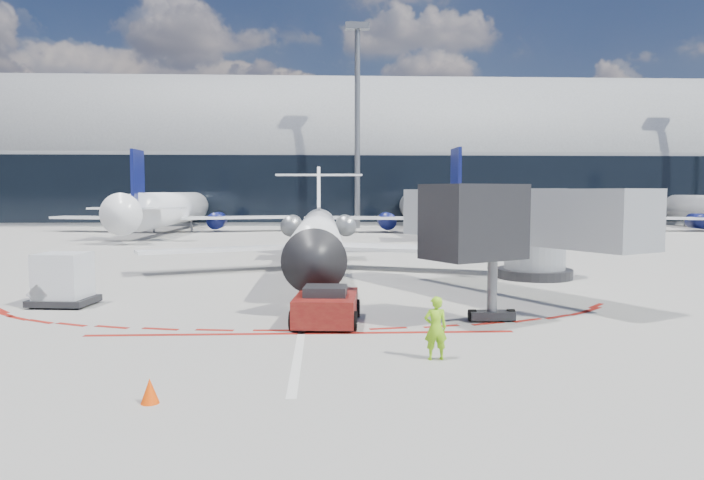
{
  "coord_description": "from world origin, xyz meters",
  "views": [
    {
      "loc": [
        0.75,
        -31.76,
        4.65
      ],
      "look_at": [
        2.15,
        -0.66,
        2.23
      ],
      "focal_mm": 32.0,
      "sensor_mm": 36.0,
      "label": 1
    }
  ],
  "objects_px": {
    "regional_jet": "(318,235)",
    "pushback_tug": "(326,306)",
    "ramp_worker": "(436,328)",
    "uld_container": "(63,280)"
  },
  "relations": [
    {
      "from": "regional_jet",
      "to": "ramp_worker",
      "type": "xyz_separation_m",
      "value": [
        3.43,
        -19.17,
        -1.25
      ]
    },
    {
      "from": "regional_jet",
      "to": "uld_container",
      "type": "bearing_deg",
      "value": -134.61
    },
    {
      "from": "uld_container",
      "to": "ramp_worker",
      "type": "bearing_deg",
      "value": -26.15
    },
    {
      "from": "regional_jet",
      "to": "pushback_tug",
      "type": "relative_size",
      "value": 4.75
    },
    {
      "from": "regional_jet",
      "to": "pushback_tug",
      "type": "height_order",
      "value": "regional_jet"
    },
    {
      "from": "regional_jet",
      "to": "pushback_tug",
      "type": "distance_m",
      "value": 14.36
    },
    {
      "from": "pushback_tug",
      "to": "ramp_worker",
      "type": "relative_size",
      "value": 3.03
    },
    {
      "from": "ramp_worker",
      "to": "uld_container",
      "type": "bearing_deg",
      "value": -37.3
    },
    {
      "from": "pushback_tug",
      "to": "ramp_worker",
      "type": "xyz_separation_m",
      "value": [
        3.0,
        -4.9,
        0.28
      ]
    },
    {
      "from": "regional_jet",
      "to": "ramp_worker",
      "type": "relative_size",
      "value": 14.41
    }
  ]
}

